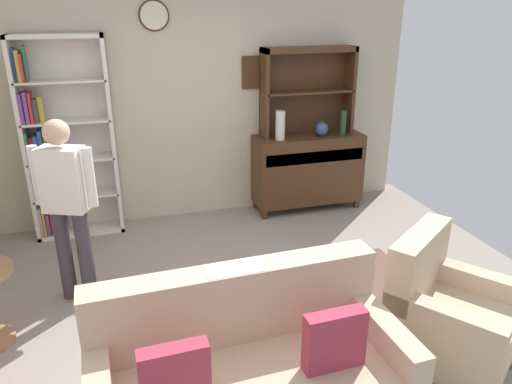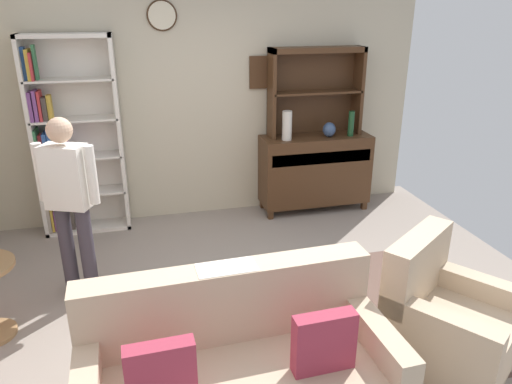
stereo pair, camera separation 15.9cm
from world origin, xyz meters
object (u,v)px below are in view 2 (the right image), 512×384
object	(u,v)px
vase_tall	(287,126)
vase_round	(329,130)
sideboard	(315,169)
couch_floral	(239,377)
armchair_floral	(445,322)
bookshelf	(70,143)
bottle_wine	(351,124)
person_reading	(69,197)
sideboard_hutch	(315,79)

from	to	relation	value
vase_tall	vase_round	bearing A→B (deg)	1.49
sideboard	couch_floral	world-z (taller)	sideboard
vase_tall	armchair_floral	xyz separation A→B (m)	(0.33, -2.69, -0.80)
bookshelf	vase_round	xyz separation A→B (m)	(2.87, -0.15, 0.01)
vase_round	bottle_wine	distance (m)	0.27
vase_tall	person_reading	distance (m)	2.54
bookshelf	vase_tall	bearing A→B (deg)	-4.01
sideboard	sideboard_hutch	size ratio (longest dim) A/B	1.18
sideboard_hutch	person_reading	world-z (taller)	sideboard_hutch
vase_tall	person_reading	size ratio (longest dim) A/B	0.21
bookshelf	vase_round	bearing A→B (deg)	-3.02
sideboard	armchair_floral	world-z (taller)	sideboard
sideboard	couch_floral	size ratio (longest dim) A/B	0.71
bookshelf	sideboard_hutch	size ratio (longest dim) A/B	1.91
bookshelf	couch_floral	distance (m)	3.33
couch_floral	bookshelf	bearing A→B (deg)	110.76
sideboard_hutch	vase_tall	xyz separation A→B (m)	(-0.39, -0.19, -0.47)
vase_round	bottle_wine	size ratio (longest dim) A/B	0.58
bookshelf	bottle_wine	distance (m)	3.13
vase_tall	couch_floral	bearing A→B (deg)	-112.43
bookshelf	bottle_wine	bearing A→B (deg)	-3.18
couch_floral	vase_round	bearing A→B (deg)	59.45
sideboard	couch_floral	bearing A→B (deg)	-118.06
bookshelf	vase_tall	world-z (taller)	bookshelf
armchair_floral	person_reading	world-z (taller)	person_reading
sideboard_hutch	person_reading	xyz separation A→B (m)	(-2.61, -1.40, -0.65)
sideboard_hutch	couch_floral	xyz separation A→B (m)	(-1.58, -3.07, -1.25)
bottle_wine	couch_floral	distance (m)	3.57
sideboard_hutch	bottle_wine	size ratio (longest dim) A/B	3.75
vase_tall	vase_round	size ratio (longest dim) A/B	1.95
armchair_floral	person_reading	distance (m)	3.02
bottle_wine	person_reading	size ratio (longest dim) A/B	0.19
sideboard_hutch	couch_floral	size ratio (longest dim) A/B	0.60
bookshelf	couch_floral	bearing A→B (deg)	-69.24
bottle_wine	armchair_floral	xyz separation A→B (m)	(-0.45, -2.68, -0.78)
sideboard_hutch	bookshelf	bearing A→B (deg)	-179.48
sideboard	bottle_wine	size ratio (longest dim) A/B	4.44
sideboard	armchair_floral	size ratio (longest dim) A/B	1.22
bookshelf	vase_round	distance (m)	2.87
sideboard	vase_round	size ratio (longest dim) A/B	7.65
vase_round	sideboard	bearing A→B (deg)	152.83
sideboard_hutch	vase_tall	distance (m)	0.64
couch_floral	person_reading	bearing A→B (deg)	121.65
armchair_floral	bookshelf	bearing A→B (deg)	133.22
sideboard	couch_floral	distance (m)	3.37
bookshelf	person_reading	distance (m)	1.38
vase_round	bookshelf	bearing A→B (deg)	176.98
person_reading	couch_floral	bearing A→B (deg)	-58.35
sideboard_hutch	bottle_wine	world-z (taller)	sideboard_hutch
vase_tall	armchair_floral	bearing A→B (deg)	-82.96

